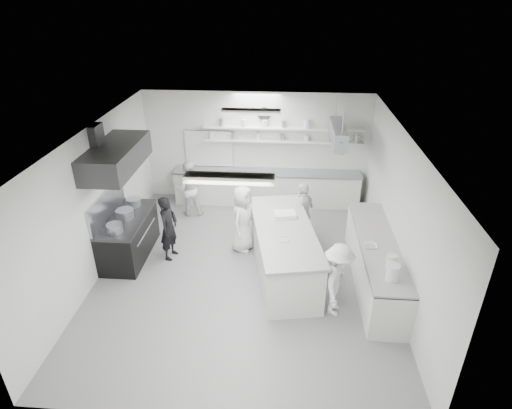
# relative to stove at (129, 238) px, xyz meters

# --- Properties ---
(floor) EXTENTS (6.00, 7.00, 0.02)m
(floor) POSITION_rel_stove_xyz_m (2.60, -0.40, -0.46)
(floor) COLOR gray
(floor) RESTS_ON ground
(ceiling) EXTENTS (6.00, 7.00, 0.02)m
(ceiling) POSITION_rel_stove_xyz_m (2.60, -0.40, 2.56)
(ceiling) COLOR white
(ceiling) RESTS_ON wall_back
(wall_back) EXTENTS (6.00, 0.04, 3.00)m
(wall_back) POSITION_rel_stove_xyz_m (2.60, 3.10, 1.05)
(wall_back) COLOR silver
(wall_back) RESTS_ON floor
(wall_front) EXTENTS (6.00, 0.04, 3.00)m
(wall_front) POSITION_rel_stove_xyz_m (2.60, -3.90, 1.05)
(wall_front) COLOR silver
(wall_front) RESTS_ON floor
(wall_left) EXTENTS (0.04, 7.00, 3.00)m
(wall_left) POSITION_rel_stove_xyz_m (-0.40, -0.40, 1.05)
(wall_left) COLOR silver
(wall_left) RESTS_ON floor
(wall_right) EXTENTS (0.04, 7.00, 3.00)m
(wall_right) POSITION_rel_stove_xyz_m (5.60, -0.40, 1.05)
(wall_right) COLOR silver
(wall_right) RESTS_ON floor
(stove) EXTENTS (0.80, 1.80, 0.90)m
(stove) POSITION_rel_stove_xyz_m (0.00, 0.00, 0.00)
(stove) COLOR black
(stove) RESTS_ON floor
(exhaust_hood) EXTENTS (0.85, 2.00, 0.50)m
(exhaust_hood) POSITION_rel_stove_xyz_m (0.00, -0.00, 1.90)
(exhaust_hood) COLOR #2E2E30
(exhaust_hood) RESTS_ON wall_left
(back_counter) EXTENTS (5.00, 0.60, 0.92)m
(back_counter) POSITION_rel_stove_xyz_m (2.90, 2.80, 0.01)
(back_counter) COLOR silver
(back_counter) RESTS_ON floor
(shelf_lower) EXTENTS (4.20, 0.26, 0.04)m
(shelf_lower) POSITION_rel_stove_xyz_m (3.30, 2.97, 1.30)
(shelf_lower) COLOR silver
(shelf_lower) RESTS_ON wall_back
(shelf_upper) EXTENTS (4.20, 0.26, 0.04)m
(shelf_upper) POSITION_rel_stove_xyz_m (3.30, 2.97, 1.65)
(shelf_upper) COLOR silver
(shelf_upper) RESTS_ON wall_back
(pass_through_window) EXTENTS (1.30, 0.04, 1.00)m
(pass_through_window) POSITION_rel_stove_xyz_m (1.30, 3.08, 1.00)
(pass_through_window) COLOR black
(pass_through_window) RESTS_ON wall_back
(wall_clock) EXTENTS (0.32, 0.05, 0.32)m
(wall_clock) POSITION_rel_stove_xyz_m (2.80, 3.06, 2.00)
(wall_clock) COLOR white
(wall_clock) RESTS_ON wall_back
(right_counter) EXTENTS (0.74, 3.30, 0.94)m
(right_counter) POSITION_rel_stove_xyz_m (5.25, -0.60, 0.02)
(right_counter) COLOR silver
(right_counter) RESTS_ON floor
(pot_rack) EXTENTS (0.30, 1.60, 0.40)m
(pot_rack) POSITION_rel_stove_xyz_m (4.60, 2.00, 1.85)
(pot_rack) COLOR #9FA2AE
(pot_rack) RESTS_ON ceiling
(light_fixture_front) EXTENTS (1.30, 0.25, 0.10)m
(light_fixture_front) POSITION_rel_stove_xyz_m (2.60, -2.20, 2.49)
(light_fixture_front) COLOR silver
(light_fixture_front) RESTS_ON ceiling
(light_fixture_rear) EXTENTS (1.30, 0.25, 0.10)m
(light_fixture_rear) POSITION_rel_stove_xyz_m (2.60, 1.40, 2.49)
(light_fixture_rear) COLOR silver
(light_fixture_rear) RESTS_ON ceiling
(prep_island) EXTENTS (1.54, 2.97, 1.04)m
(prep_island) POSITION_rel_stove_xyz_m (3.42, -0.41, 0.07)
(prep_island) COLOR silver
(prep_island) RESTS_ON floor
(stove_pot) EXTENTS (0.37, 0.37, 0.24)m
(stove_pot) POSITION_rel_stove_xyz_m (0.00, -0.01, 0.58)
(stove_pot) COLOR #9FA2AE
(stove_pot) RESTS_ON stove
(cook_stove) EXTENTS (0.46, 0.60, 1.47)m
(cook_stove) POSITION_rel_stove_xyz_m (0.92, 0.00, 0.29)
(cook_stove) COLOR black
(cook_stove) RESTS_ON floor
(cook_back) EXTENTS (0.79, 0.65, 1.47)m
(cook_back) POSITION_rel_stove_xyz_m (0.92, 2.02, 0.29)
(cook_back) COLOR white
(cook_back) RESTS_ON floor
(cook_island_left) EXTENTS (0.74, 0.89, 1.56)m
(cook_island_left) POSITION_rel_stove_xyz_m (2.49, 0.45, 0.33)
(cook_island_left) COLOR white
(cook_island_left) RESTS_ON floor
(cook_island_right) EXTENTS (0.76, 0.97, 1.53)m
(cook_island_right) POSITION_rel_stove_xyz_m (3.82, 0.81, 0.32)
(cook_island_right) COLOR white
(cook_island_right) RESTS_ON floor
(cook_right) EXTENTS (0.76, 1.04, 1.44)m
(cook_right) POSITION_rel_stove_xyz_m (4.39, -1.54, 0.27)
(cook_right) COLOR white
(cook_right) RESTS_ON floor
(bowl_island_a) EXTENTS (0.26, 0.26, 0.06)m
(bowl_island_a) POSITION_rel_stove_xyz_m (3.41, -0.85, 0.62)
(bowl_island_a) COLOR #9FA2AE
(bowl_island_a) RESTS_ON prep_island
(bowl_island_b) EXTENTS (0.22, 0.22, 0.06)m
(bowl_island_b) POSITION_rel_stove_xyz_m (3.20, 0.25, 0.62)
(bowl_island_b) COLOR silver
(bowl_island_b) RESTS_ON prep_island
(bowl_right) EXTENTS (0.26, 0.26, 0.06)m
(bowl_right) POSITION_rel_stove_xyz_m (5.07, -0.77, 0.52)
(bowl_right) COLOR silver
(bowl_right) RESTS_ON right_counter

